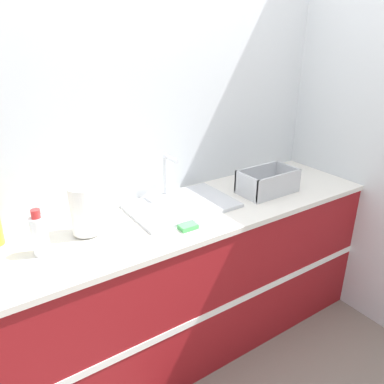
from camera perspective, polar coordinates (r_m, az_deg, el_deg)
name	(u,v)px	position (r m, az deg, el deg)	size (l,w,h in m)	color
ground_plane	(219,369)	(2.41, 4.08, -25.32)	(12.00, 12.00, 0.00)	slate
wall_back	(159,128)	(2.19, -5.11, 9.74)	(4.63, 0.06, 2.60)	silver
wall_right	(335,115)	(2.70, 20.90, 10.89)	(0.06, 2.60, 2.60)	silver
counter_cabinet	(190,278)	(2.29, -0.27, -13.04)	(2.26, 0.62, 0.91)	maroon
sink	(181,204)	(2.09, -1.72, -1.80)	(0.58, 0.39, 0.26)	silver
paper_towel_roll	(85,210)	(1.84, -16.02, -2.69)	(0.14, 0.14, 0.24)	#4C4C51
dish_rack	(267,184)	(2.31, 11.42, 1.22)	(0.35, 0.20, 0.14)	#B7BABF
bottle_white_spray	(39,235)	(1.75, -22.23, -6.04)	(0.07, 0.07, 0.21)	white
sponge	(188,227)	(1.86, -0.59, -5.31)	(0.09, 0.06, 0.02)	#4CB259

